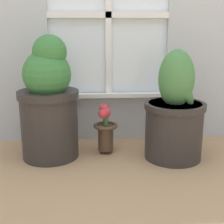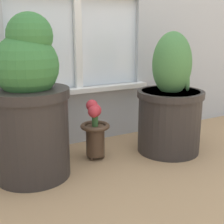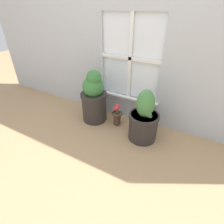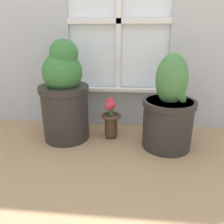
{
  "view_description": "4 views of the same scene",
  "coord_description": "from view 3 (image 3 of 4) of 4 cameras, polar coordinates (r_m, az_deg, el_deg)",
  "views": [
    {
      "loc": [
        -0.09,
        -1.37,
        0.68
      ],
      "look_at": [
        0.0,
        0.22,
        0.25
      ],
      "focal_mm": 50.0,
      "sensor_mm": 36.0,
      "label": 1
    },
    {
      "loc": [
        -0.63,
        -0.95,
        0.59
      ],
      "look_at": [
        0.02,
        0.21,
        0.24
      ],
      "focal_mm": 50.0,
      "sensor_mm": 36.0,
      "label": 2
    },
    {
      "loc": [
        0.77,
        -1.29,
        1.28
      ],
      "look_at": [
        -0.07,
        0.23,
        0.2
      ],
      "focal_mm": 28.0,
      "sensor_mm": 36.0,
      "label": 3
    },
    {
      "loc": [
        0.11,
        -1.08,
        0.7
      ],
      "look_at": [
        -0.02,
        0.27,
        0.19
      ],
      "focal_mm": 35.0,
      "sensor_mm": 36.0,
      "label": 4
    }
  ],
  "objects": [
    {
      "name": "flower_vase",
      "position": [
        2.1,
        1.61,
        -0.83
      ],
      "size": [
        0.14,
        0.14,
        0.28
      ],
      "color": "#473323",
      "rests_on": "ground_plane"
    },
    {
      "name": "ground_plane",
      "position": [
        1.98,
        -1.55,
        -8.51
      ],
      "size": [
        10.0,
        10.0,
        0.0
      ],
      "primitive_type": "plane",
      "color": "tan"
    },
    {
      "name": "potted_plant_right",
      "position": [
        1.87,
        10.3,
        -2.64
      ],
      "size": [
        0.32,
        0.32,
        0.58
      ],
      "color": "#2D2826",
      "rests_on": "ground_plane"
    },
    {
      "name": "wall_with_window",
      "position": [
        1.99,
        7.1,
        31.25
      ],
      "size": [
        4.4,
        0.1,
        2.5
      ],
      "color": "#B2B7BC",
      "rests_on": "ground_plane"
    },
    {
      "name": "potted_plant_left",
      "position": [
        2.14,
        -5.92,
        4.5
      ],
      "size": [
        0.32,
        0.32,
        0.66
      ],
      "color": "#2D2826",
      "rests_on": "ground_plane"
    }
  ]
}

